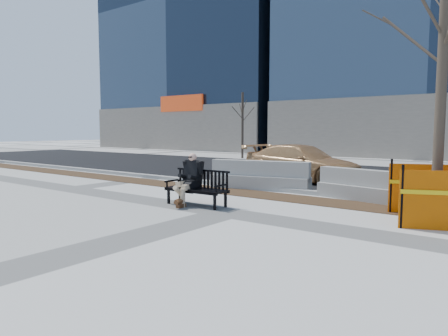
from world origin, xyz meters
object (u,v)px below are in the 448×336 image
(tree_fence, at_px, (435,222))
(jersey_barrier_right, at_px, (369,201))
(bench, at_px, (196,205))
(seated_man, at_px, (191,204))
(jersey_barrier_left, at_px, (259,189))
(sedan, at_px, (302,181))

(tree_fence, relative_size, jersey_barrier_right, 2.09)
(tree_fence, height_order, jersey_barrier_right, tree_fence)
(jersey_barrier_right, bearing_deg, bench, -124.05)
(seated_man, height_order, jersey_barrier_left, seated_man)
(jersey_barrier_left, bearing_deg, jersey_barrier_right, -14.94)
(sedan, height_order, jersey_barrier_right, sedan)
(seated_man, relative_size, jersey_barrier_right, 0.44)
(bench, relative_size, jersey_barrier_right, 0.57)
(tree_fence, distance_m, jersey_barrier_right, 2.44)
(sedan, bearing_deg, jersey_barrier_left, -175.93)
(sedan, xyz_separation_m, jersey_barrier_right, (3.35, -2.81, 0.00))
(bench, xyz_separation_m, jersey_barrier_left, (-0.26, 3.31, 0.00))
(seated_man, height_order, jersey_barrier_right, seated_man)
(bench, distance_m, seated_man, 0.23)
(jersey_barrier_left, bearing_deg, tree_fence, -30.90)
(bench, bearing_deg, tree_fence, 15.17)
(seated_man, bearing_deg, sedan, 87.07)
(sedan, bearing_deg, seated_man, -174.09)
(tree_fence, bearing_deg, jersey_barrier_left, 161.84)
(tree_fence, height_order, sedan, tree_fence)
(seated_man, distance_m, jersey_barrier_left, 3.28)
(jersey_barrier_left, bearing_deg, seated_man, -102.07)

